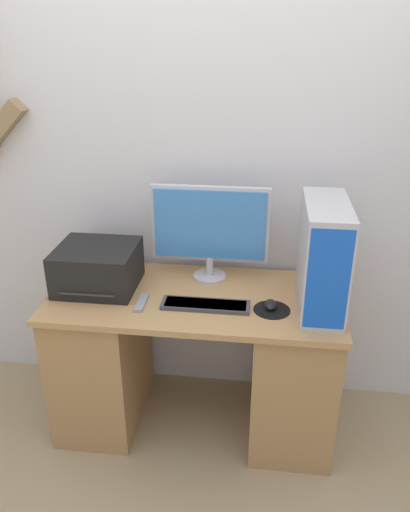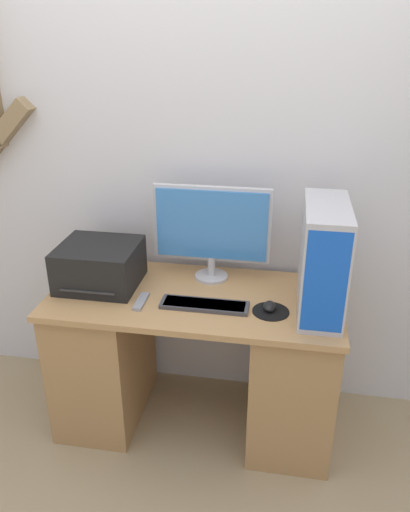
# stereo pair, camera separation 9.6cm
# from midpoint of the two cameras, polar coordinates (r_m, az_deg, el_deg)

# --- Properties ---
(ground_plane) EXTENTS (12.00, 12.00, 0.00)m
(ground_plane) POSITION_cam_midpoint_polar(r_m,az_deg,el_deg) (2.59, -1.34, -22.83)
(ground_plane) COLOR #9E8966
(wall_back) EXTENTS (6.40, 0.13, 2.70)m
(wall_back) POSITION_cam_midpoint_polar(r_m,az_deg,el_deg) (2.49, 1.16, 11.82)
(wall_back) COLOR silver
(wall_back) RESTS_ON ground_plane
(desk) EXTENTS (1.37, 0.64, 0.76)m
(desk) POSITION_cam_midpoint_polar(r_m,az_deg,el_deg) (2.56, -0.04, -11.65)
(desk) COLOR tan
(desk) RESTS_ON ground_plane
(monitor) EXTENTS (0.57, 0.16, 0.47)m
(monitor) POSITION_cam_midpoint_polar(r_m,az_deg,el_deg) (2.41, 1.92, 3.26)
(monitor) COLOR #B7B7BC
(monitor) RESTS_ON desk
(keyboard) EXTENTS (0.40, 0.11, 0.02)m
(keyboard) POSITION_cam_midpoint_polar(r_m,az_deg,el_deg) (2.26, 1.15, -5.62)
(keyboard) COLOR #3D3D42
(keyboard) RESTS_ON desk
(mousepad) EXTENTS (0.16, 0.16, 0.00)m
(mousepad) POSITION_cam_midpoint_polar(r_m,az_deg,el_deg) (2.25, 8.74, -6.29)
(mousepad) COLOR black
(mousepad) RESTS_ON desk
(mouse) EXTENTS (0.05, 0.08, 0.04)m
(mouse) POSITION_cam_midpoint_polar(r_m,az_deg,el_deg) (2.25, 8.60, -5.70)
(mouse) COLOR black
(mouse) RESTS_ON mousepad
(computer_tower) EXTENTS (0.19, 0.46, 0.49)m
(computer_tower) POSITION_cam_midpoint_polar(r_m,az_deg,el_deg) (2.21, 14.55, -0.37)
(computer_tower) COLOR #B2B2B7
(computer_tower) RESTS_ON desk
(printer) EXTENTS (0.37, 0.35, 0.21)m
(printer) POSITION_cam_midpoint_polar(r_m,az_deg,el_deg) (2.46, -10.88, -1.03)
(printer) COLOR black
(printer) RESTS_ON desk
(remote_control) EXTENTS (0.04, 0.15, 0.02)m
(remote_control) POSITION_cam_midpoint_polar(r_m,az_deg,el_deg) (2.30, -6.12, -5.21)
(remote_control) COLOR gray
(remote_control) RESTS_ON desk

